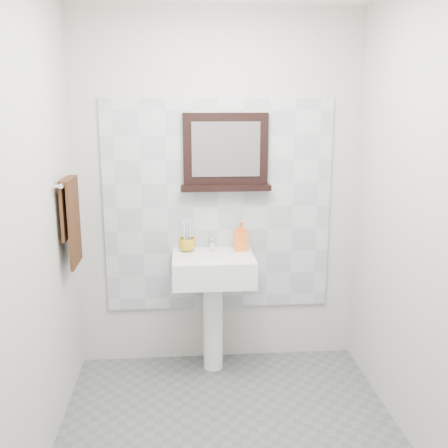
# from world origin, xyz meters

# --- Properties ---
(floor) EXTENTS (2.00, 2.20, 0.01)m
(floor) POSITION_xyz_m (0.00, 0.00, 0.00)
(floor) COLOR #595B5E
(floor) RESTS_ON ground
(back_wall) EXTENTS (2.00, 0.01, 2.50)m
(back_wall) POSITION_xyz_m (0.00, 1.10, 1.25)
(back_wall) COLOR #BBB9B2
(back_wall) RESTS_ON ground
(front_wall) EXTENTS (2.00, 0.01, 2.50)m
(front_wall) POSITION_xyz_m (0.00, -1.10, 1.25)
(front_wall) COLOR #BBB9B2
(front_wall) RESTS_ON ground
(left_wall) EXTENTS (0.01, 2.20, 2.50)m
(left_wall) POSITION_xyz_m (-1.00, 0.00, 1.25)
(left_wall) COLOR #BBB9B2
(left_wall) RESTS_ON ground
(right_wall) EXTENTS (0.01, 2.20, 2.50)m
(right_wall) POSITION_xyz_m (1.00, 0.00, 1.25)
(right_wall) COLOR #BBB9B2
(right_wall) RESTS_ON ground
(splashback) EXTENTS (1.60, 0.02, 1.50)m
(splashback) POSITION_xyz_m (0.00, 1.09, 1.15)
(splashback) COLOR #B1BABF
(splashback) RESTS_ON back_wall
(pedestal_sink) EXTENTS (0.55, 0.44, 0.96)m
(pedestal_sink) POSITION_xyz_m (-0.05, 0.87, 0.68)
(pedestal_sink) COLOR white
(pedestal_sink) RESTS_ON ground
(toothbrush_cup) EXTENTS (0.14, 0.14, 0.09)m
(toothbrush_cup) POSITION_xyz_m (-0.23, 0.98, 0.91)
(toothbrush_cup) COLOR gold
(toothbrush_cup) RESTS_ON pedestal_sink
(toothbrushes) EXTENTS (0.05, 0.04, 0.21)m
(toothbrushes) POSITION_xyz_m (-0.22, 0.98, 0.98)
(toothbrushes) COLOR white
(toothbrushes) RESTS_ON toothbrush_cup
(soap_dispenser) EXTENTS (0.10, 0.10, 0.21)m
(soap_dispenser) POSITION_xyz_m (0.15, 0.98, 0.96)
(soap_dispenser) COLOR #F9421D
(soap_dispenser) RESTS_ON pedestal_sink
(framed_mirror) EXTENTS (0.62, 0.11, 0.53)m
(framed_mirror) POSITION_xyz_m (0.05, 1.06, 1.52)
(framed_mirror) COLOR black
(framed_mirror) RESTS_ON back_wall
(towel_bar) EXTENTS (0.07, 0.40, 0.03)m
(towel_bar) POSITION_xyz_m (-0.95, 0.69, 1.40)
(towel_bar) COLOR silver
(towel_bar) RESTS_ON left_wall
(hand_towel) EXTENTS (0.06, 0.30, 0.55)m
(hand_towel) POSITION_xyz_m (-0.94, 0.69, 1.19)
(hand_towel) COLOR #331C0E
(hand_towel) RESTS_ON towel_bar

